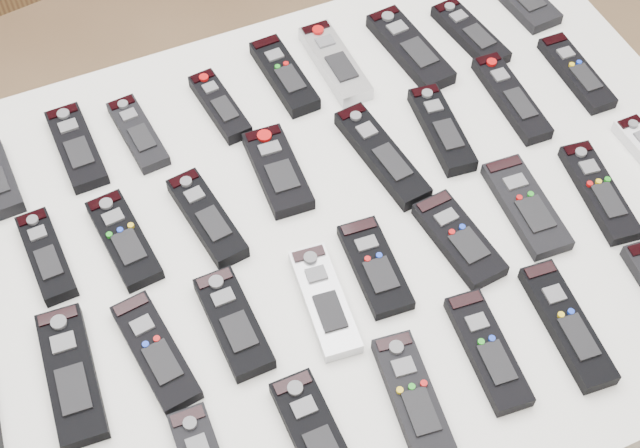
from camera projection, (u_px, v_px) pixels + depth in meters
name	position (u px, v px, depth m)	size (l,w,h in m)	color
ground	(281.00, 414.00, 1.93)	(4.00, 4.00, 0.00)	brown
table	(320.00, 255.00, 1.31)	(1.25, 0.88, 0.78)	white
remote_2	(76.00, 147.00, 1.34)	(0.05, 0.16, 0.02)	black
remote_3	(138.00, 133.00, 1.36)	(0.05, 0.15, 0.02)	black
remote_4	(220.00, 106.00, 1.39)	(0.04, 0.15, 0.02)	black
remote_5	(284.00, 75.00, 1.43)	(0.05, 0.17, 0.02)	black
remote_6	(335.00, 63.00, 1.44)	(0.05, 0.18, 0.02)	#B7B7BC
remote_7	(410.00, 49.00, 1.46)	(0.06, 0.19, 0.02)	black
remote_8	(470.00, 34.00, 1.48)	(0.05, 0.16, 0.02)	black
remote_11	(46.00, 256.00, 1.23)	(0.05, 0.15, 0.02)	black
remote_12	(124.00, 240.00, 1.24)	(0.05, 0.16, 0.02)	black
remote_13	(207.00, 218.00, 1.26)	(0.05, 0.16, 0.02)	black
remote_14	(278.00, 171.00, 1.31)	(0.06, 0.16, 0.02)	black
remote_15	(382.00, 155.00, 1.33)	(0.05, 0.20, 0.02)	black
remote_16	(442.00, 129.00, 1.36)	(0.05, 0.17, 0.02)	black
remote_17	(511.00, 98.00, 1.40)	(0.05, 0.18, 0.02)	black
remote_18	(576.00, 73.00, 1.43)	(0.05, 0.17, 0.02)	black
remote_20	(71.00, 375.00, 1.12)	(0.06, 0.19, 0.02)	black
remote_21	(156.00, 352.00, 1.14)	(0.05, 0.17, 0.02)	black
remote_22	(234.00, 323.00, 1.16)	(0.05, 0.16, 0.02)	black
remote_23	(325.00, 301.00, 1.19)	(0.05, 0.17, 0.02)	#B7B7BC
remote_24	(375.00, 267.00, 1.22)	(0.06, 0.15, 0.02)	black
remote_25	(459.00, 239.00, 1.24)	(0.06, 0.15, 0.02)	black
remote_26	(526.00, 206.00, 1.28)	(0.06, 0.17, 0.02)	black
remote_27	(599.00, 192.00, 1.29)	(0.05, 0.18, 0.02)	black
remote_32	(316.00, 438.00, 1.07)	(0.06, 0.17, 0.02)	black
remote_33	(413.00, 398.00, 1.10)	(0.05, 0.17, 0.02)	black
remote_34	(488.00, 351.00, 1.14)	(0.05, 0.17, 0.02)	black
remote_35	(567.00, 325.00, 1.16)	(0.05, 0.19, 0.02)	black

